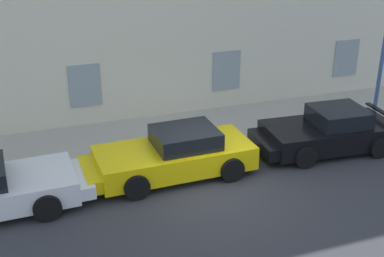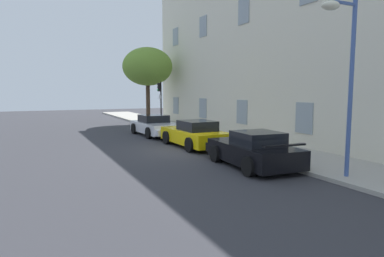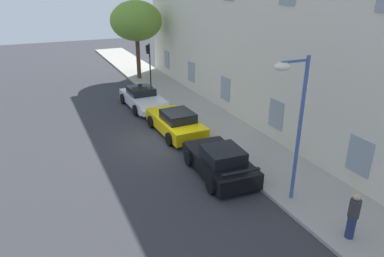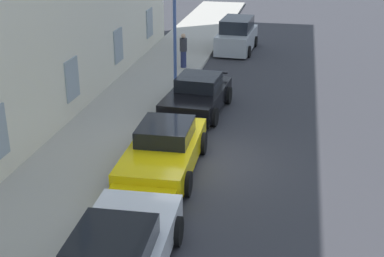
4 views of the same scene
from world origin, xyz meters
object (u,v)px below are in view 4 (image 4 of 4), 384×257
sportscar_white_middle (196,98)px  pedestrian_admiring (183,50)px  sportscar_yellow_flank (162,154)px  sportscar_red_lead (120,249)px  hatchback_parked (237,36)px

sportscar_white_middle → pedestrian_admiring: pedestrian_admiring is taller
sportscar_yellow_flank → pedestrian_admiring: (10.99, 1.71, 0.37)m
sportscar_red_lead → hatchback_parked: bearing=-0.2°
hatchback_parked → sportscar_white_middle: bearing=178.0°
hatchback_parked → sportscar_yellow_flank: bearing=178.6°
sportscar_yellow_flank → sportscar_red_lead: bearing=-176.6°
sportscar_yellow_flank → hatchback_parked: size_ratio=1.22×
sportscar_white_middle → hatchback_parked: size_ratio=1.13×
sportscar_red_lead → sportscar_yellow_flank: sportscar_yellow_flank is taller
sportscar_red_lead → sportscar_yellow_flank: bearing=3.4°
sportscar_yellow_flank → pedestrian_admiring: bearing=8.9°
sportscar_yellow_flank → sportscar_white_middle: 5.21m
sportscar_red_lead → pedestrian_admiring: pedestrian_admiring is taller
pedestrian_admiring → sportscar_red_lead: bearing=-172.8°
sportscar_yellow_flank → sportscar_white_middle: size_ratio=1.08×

